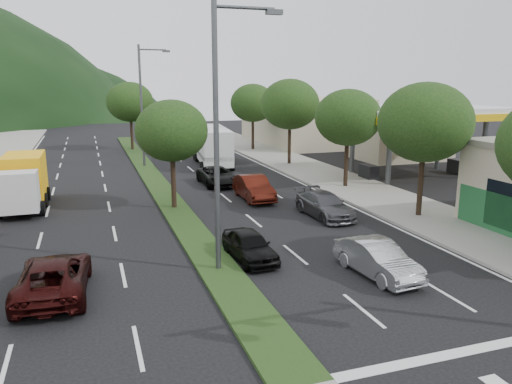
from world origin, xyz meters
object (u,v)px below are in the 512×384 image
object	(u,v)px
streetlight_near	(222,124)
car_queue_b	(325,205)
tree_med_near	(172,131)
car_queue_d	(217,176)
box_truck	(24,183)
car_queue_c	(254,188)
tree_r_d	(290,104)
streetlight_mid	(144,100)
motorhome	(212,145)
tree_r_c	(348,118)
tree_r_b	(425,122)
suv_maroon	(54,276)
car_queue_a	(249,245)
sedan_silver	(377,259)
tree_med_far	(130,102)
tree_r_e	(253,103)

from	to	relation	value
streetlight_near	car_queue_b	distance (m)	10.42
tree_med_near	car_queue_d	distance (m)	7.98
box_truck	car_queue_c	bearing A→B (deg)	170.37
tree_r_d	streetlight_mid	bearing A→B (deg)	165.73
tree_med_near	motorhome	distance (m)	15.37
tree_r_c	car_queue_d	size ratio (longest dim) A/B	1.43
tree_r_b	suv_maroon	world-z (taller)	tree_r_b
tree_r_c	car_queue_a	bearing A→B (deg)	-133.08
tree_r_b	motorhome	bearing A→B (deg)	107.47
car_queue_b	motorhome	world-z (taller)	motorhome
tree_r_b	box_truck	xyz separation A→B (m)	(-20.02, 9.10, -3.63)
tree_r_b	tree_r_c	bearing A→B (deg)	90.00
sedan_silver	suv_maroon	distance (m)	11.46
car_queue_b	tree_r_d	bearing A→B (deg)	71.23
sedan_silver	motorhome	bearing A→B (deg)	84.24
car_queue_d	car_queue_b	bearing A→B (deg)	-72.81
car_queue_c	motorhome	distance (m)	13.30
tree_med_near	tree_med_far	xyz separation A→B (m)	(0.00, 26.00, 0.58)
tree_r_c	tree_med_far	xyz separation A→B (m)	(-12.00, 24.00, 0.26)
streetlight_near	sedan_silver	distance (m)	7.59
sedan_silver	car_queue_b	bearing A→B (deg)	71.81
tree_med_near	car_queue_b	distance (m)	9.28
streetlight_mid	motorhome	size ratio (longest dim) A/B	1.16
suv_maroon	tree_med_near	bearing A→B (deg)	-115.49
tree_r_c	car_queue_c	world-z (taller)	tree_r_c
tree_r_b	tree_r_e	size ratio (longest dim) A/B	1.03
tree_r_e	suv_maroon	size ratio (longest dim) A/B	1.39
box_truck	car_queue_d	bearing A→B (deg)	-166.96
tree_r_c	tree_med_near	distance (m)	12.17
tree_med_far	car_queue_c	xyz separation A→B (m)	(5.02, -25.23, -4.28)
tree_r_c	tree_r_d	world-z (taller)	tree_r_d
car_queue_a	car_queue_b	bearing A→B (deg)	36.39
box_truck	motorhome	size ratio (longest dim) A/B	0.70
tree_r_e	streetlight_near	size ratio (longest dim) A/B	0.67
tree_med_near	streetlight_near	xyz separation A→B (m)	(0.21, -10.00, 1.16)
tree_r_b	car_queue_b	world-z (taller)	tree_r_b
tree_r_e	streetlight_mid	bearing A→B (deg)	-149.31
streetlight_near	car_queue_d	bearing A→B (deg)	76.53
car_queue_b	tree_med_near	bearing A→B (deg)	147.29
tree_r_b	tree_r_c	world-z (taller)	tree_r_b
car_queue_d	tree_r_e	bearing A→B (deg)	62.35
tree_r_b	car_queue_b	size ratio (longest dim) A/B	1.56
tree_r_b	streetlight_near	world-z (taller)	streetlight_near
sedan_silver	box_truck	world-z (taller)	box_truck
tree_med_near	suv_maroon	distance (m)	12.46
sedan_silver	car_queue_a	distance (m)	5.06
tree_r_b	box_truck	world-z (taller)	tree_r_b
tree_r_c	tree_med_near	xyz separation A→B (m)	(-12.00, -2.00, -0.32)
tree_r_e	suv_maroon	bearing A→B (deg)	-118.83
tree_r_e	tree_med_far	size ratio (longest dim) A/B	0.97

